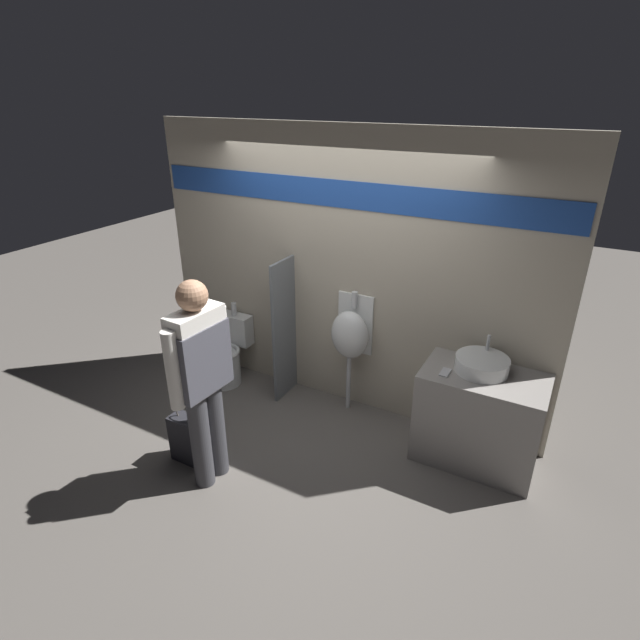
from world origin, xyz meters
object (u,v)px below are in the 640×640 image
at_px(sink_basin, 482,364).
at_px(person_in_vest, 201,372).
at_px(urinal_near_counter, 350,334).
at_px(cell_phone, 445,372).
at_px(toilet, 227,356).
at_px(shopping_bag, 188,439).

xyz_separation_m(sink_basin, person_in_vest, (-1.81, -1.34, 0.11)).
distance_m(sink_basin, urinal_near_counter, 1.26).
height_order(urinal_near_counter, person_in_vest, person_in_vest).
bearing_deg(cell_phone, toilet, 177.28).
distance_m(urinal_near_counter, shopping_bag, 1.74).
xyz_separation_m(sink_basin, cell_phone, (-0.25, -0.18, -0.06)).
bearing_deg(toilet, person_in_vest, -56.63).
bearing_deg(shopping_bag, person_in_vest, -13.03).
xyz_separation_m(sink_basin, urinal_near_counter, (-1.25, 0.12, -0.08)).
relative_size(person_in_vest, shopping_bag, 3.09).
distance_m(cell_phone, shopping_bag, 2.25).
height_order(cell_phone, toilet, toilet).
bearing_deg(urinal_near_counter, sink_basin, -5.27).
xyz_separation_m(person_in_vest, shopping_bag, (-0.31, 0.07, -0.80)).
distance_m(sink_basin, shopping_bag, 2.56).
distance_m(urinal_near_counter, person_in_vest, 1.57).
relative_size(cell_phone, urinal_near_counter, 0.11).
relative_size(urinal_near_counter, shopping_bag, 2.18).
bearing_deg(shopping_bag, cell_phone, 30.40).
bearing_deg(shopping_bag, urinal_near_counter, 58.01).
relative_size(toilet, shopping_bag, 1.52).
relative_size(sink_basin, urinal_near_counter, 0.35).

